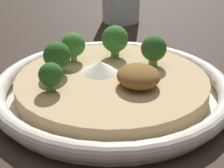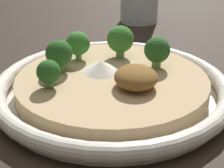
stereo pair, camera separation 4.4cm
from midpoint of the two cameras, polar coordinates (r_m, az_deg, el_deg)
The scene contains 9 objects.
ground_plane at distance 0.45m, azimuth -2.81°, elevation -2.08°, with size 6.00×6.00×0.00m, color #2D231C.
risotto_bowl at distance 0.44m, azimuth -2.85°, elevation -0.37°, with size 0.31×0.31×0.03m.
cheese_sprinkle at distance 0.45m, azimuth -4.82°, elevation 2.83°, with size 0.05×0.05×0.02m.
crispy_onion_garnish at distance 0.41m, azimuth 1.32°, elevation 1.27°, with size 0.06×0.05×0.03m.
broccoli_back_right at distance 0.45m, azimuth -11.97°, elevation 4.51°, with size 0.04×0.04×0.04m.
broccoli_front_right at distance 0.49m, azimuth -2.09°, elevation 7.36°, with size 0.04×0.04×0.05m.
broccoli_front at distance 0.46m, azimuth 4.24°, elevation 5.79°, with size 0.03×0.03×0.04m.
broccoli_right at distance 0.48m, azimuth -9.09°, elevation 6.35°, with size 0.03×0.03×0.04m.
broccoli_back at distance 0.40m, azimuth -13.25°, elevation 1.35°, with size 0.03×0.03×0.03m.
Camera 1 is at (-0.39, 0.06, 0.21)m, focal length 55.00 mm.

